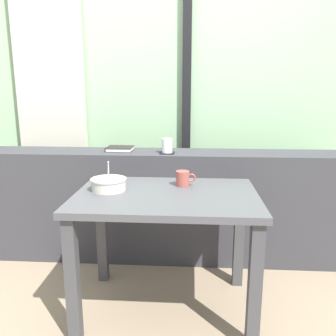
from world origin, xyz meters
TOP-DOWN VIEW (x-y plane):
  - ground at (0.00, 0.00)m, footprint 8.00×8.00m
  - outdoor_backdrop at (0.00, 1.13)m, footprint 4.80×0.08m
  - curtain_left_panel at (-0.94, 1.03)m, footprint 0.56×0.06m
  - window_divider_post at (0.18, 1.06)m, footprint 0.07×0.05m
  - dark_console_ledge at (0.00, 0.55)m, footprint 2.80×0.32m
  - breakfast_table at (0.10, -0.09)m, footprint 0.96×0.67m
  - coaster_square at (0.06, 0.49)m, footprint 0.10×0.10m
  - juice_glass at (0.06, 0.49)m, footprint 0.07×0.07m
  - closed_book at (-0.28, 0.57)m, footprint 0.19×0.16m
  - soup_bowl at (-0.22, -0.05)m, footprint 0.19×0.19m
  - ceramic_mug at (0.18, 0.06)m, footprint 0.11×0.08m

SIDE VIEW (x-z plane):
  - ground at x=0.00m, z-range 0.00..0.00m
  - dark_console_ledge at x=0.00m, z-range 0.00..0.79m
  - breakfast_table at x=0.10m, z-range 0.22..0.90m
  - soup_bowl at x=-0.22m, z-range 0.63..0.80m
  - ceramic_mug at x=0.18m, z-range 0.68..0.77m
  - coaster_square at x=0.06m, z-range 0.79..0.79m
  - closed_book at x=-0.28m, z-range 0.79..0.82m
  - juice_glass at x=0.06m, z-range 0.79..0.89m
  - curtain_left_panel at x=-0.94m, z-range 0.00..2.50m
  - window_divider_post at x=0.18m, z-range 0.00..2.60m
  - outdoor_backdrop at x=0.00m, z-range 0.00..2.80m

